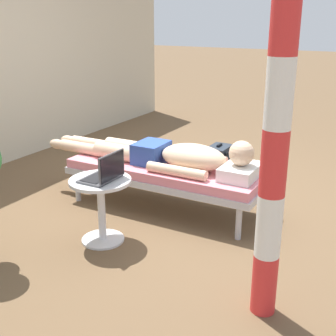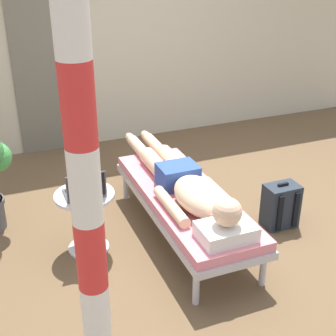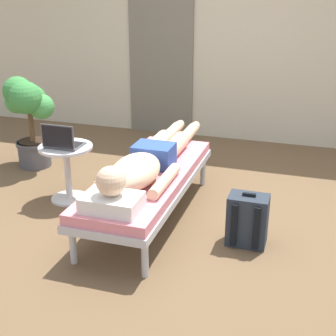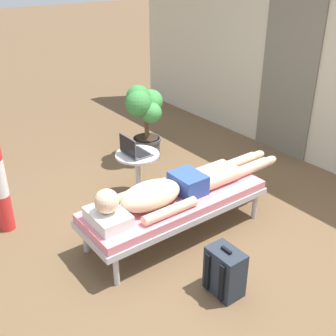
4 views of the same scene
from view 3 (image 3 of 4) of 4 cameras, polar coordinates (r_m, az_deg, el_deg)
ground_plane at (r=4.07m, az=0.74°, el=-6.09°), size 40.00×40.00×0.00m
house_wall_back at (r=6.01m, az=5.80°, el=16.42°), size 7.60×0.20×2.70m
house_door_panel at (r=6.12m, az=-0.86°, el=13.51°), size 0.84×0.03×2.04m
lounge_chair at (r=3.94m, az=-2.41°, el=-1.49°), size 0.65×1.85×0.42m
person_reclining at (r=3.84m, az=-2.66°, el=0.62°), size 0.53×2.17×0.32m
side_table at (r=4.37m, az=-12.07°, el=0.54°), size 0.48×0.48×0.52m
laptop at (r=4.25m, az=-12.64°, el=3.14°), size 0.31×0.24×0.23m
backpack at (r=3.67m, az=9.54°, el=-6.21°), size 0.30×0.26×0.42m
potted_plant at (r=5.20m, az=-16.47°, el=6.71°), size 0.60×0.63×0.99m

